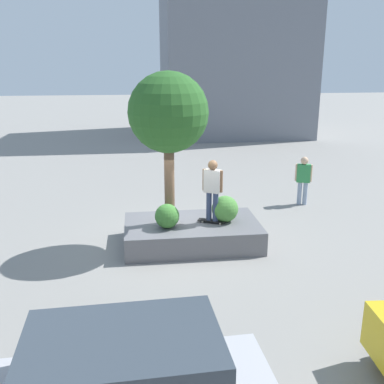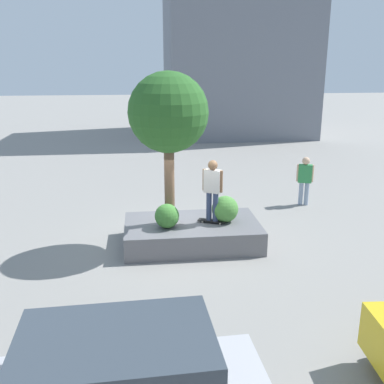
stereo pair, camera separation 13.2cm
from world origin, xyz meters
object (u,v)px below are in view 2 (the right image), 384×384
at_px(skateboarder, 212,186).
at_px(pedestrian_crossing, 305,178).
at_px(skateboard, 212,221).
at_px(plaza_tree, 168,114).
at_px(planter_ledge, 192,233).

bearing_deg(skateboarder, pedestrian_crossing, -140.16).
relative_size(skateboard, skateboarder, 0.47).
xyz_separation_m(plaza_tree, skateboard, (-1.18, 0.14, -3.00)).
relative_size(plaza_tree, skateboarder, 2.40).
height_order(skateboard, pedestrian_crossing, pedestrian_crossing).
relative_size(plaza_tree, skateboard, 5.12).
distance_m(planter_ledge, skateboarder, 1.51).
bearing_deg(pedestrian_crossing, planter_ledge, 35.35).
height_order(planter_ledge, skateboarder, skateboarder).
bearing_deg(skateboard, pedestrian_crossing, -140.16).
bearing_deg(planter_ledge, skateboarder, 170.73).
distance_m(skateboarder, pedestrian_crossing, 5.13).
xyz_separation_m(plaza_tree, skateboarder, (-1.18, 0.14, -1.98)).
bearing_deg(plaza_tree, planter_ledge, 175.22).
distance_m(plaza_tree, pedestrian_crossing, 6.54).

